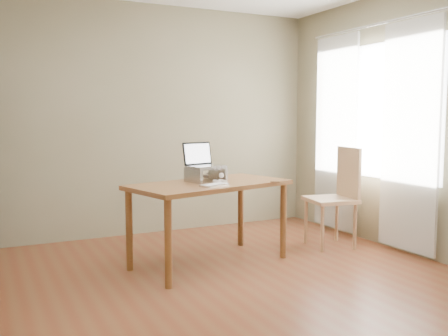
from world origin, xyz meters
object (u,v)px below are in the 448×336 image
laptop (203,161)px  chair (337,192)px  desk (210,193)px  cat (208,174)px  keyboard (214,185)px

laptop → chair: laptop is taller
desk → cat: bearing=56.4°
desk → chair: size_ratio=1.53×
cat → chair: chair is taller
cat → desk: bearing=-118.4°
desk → keyboard: keyboard is taller
desk → keyboard: bearing=-119.0°
laptop → cat: size_ratio=0.74×
keyboard → chair: chair is taller
laptop → cat: 0.13m
keyboard → chair: size_ratio=0.28×
laptop → keyboard: (-0.06, -0.36, -0.18)m
desk → cat: size_ratio=3.24×
chair → laptop: bearing=-175.1°
laptop → cat: (0.04, -0.02, -0.12)m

